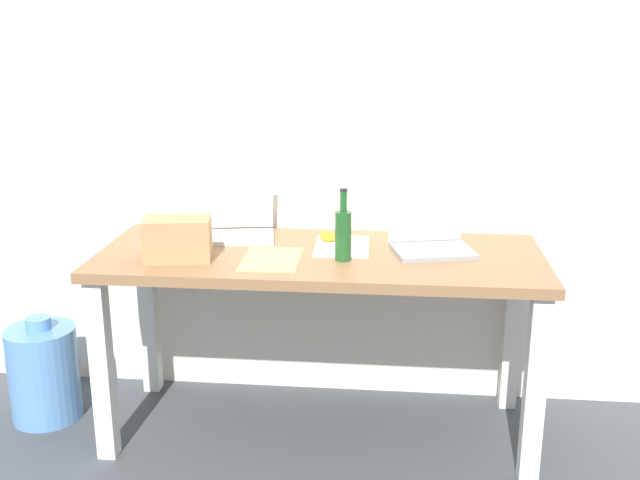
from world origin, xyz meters
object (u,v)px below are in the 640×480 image
object	(u,v)px
laptop_left	(237,224)
water_cooler_jug	(44,372)
beer_bottle	(343,233)
desk	(320,279)
laptop_right	(431,239)
computer_mouse	(328,236)
cardboard_box	(178,239)

from	to	relation	value
laptop_left	water_cooler_jug	size ratio (longest dim) A/B	0.74
laptop_left	beer_bottle	world-z (taller)	beer_bottle
desk	laptop_left	xyz separation A→B (m)	(-0.36, 0.19, 0.16)
beer_bottle	water_cooler_jug	size ratio (longest dim) A/B	0.60
desk	laptop_right	xyz separation A→B (m)	(0.42, 0.07, 0.16)
laptop_left	laptop_right	size ratio (longest dim) A/B	0.98
laptop_right	computer_mouse	xyz separation A→B (m)	(-0.41, 0.10, -0.03)
desk	computer_mouse	distance (m)	0.21
laptop_left	water_cooler_jug	bearing A→B (deg)	-166.05
laptop_right	computer_mouse	bearing A→B (deg)	166.18
desk	laptop_left	world-z (taller)	laptop_left
laptop_left	cardboard_box	size ratio (longest dim) A/B	1.36
laptop_left	beer_bottle	xyz separation A→B (m)	(0.46, -0.27, 0.05)
laptop_left	laptop_right	world-z (taller)	laptop_left
desk	water_cooler_jug	distance (m)	1.24
laptop_right	computer_mouse	world-z (taller)	laptop_right
laptop_left	laptop_right	xyz separation A→B (m)	(0.78, -0.12, -0.01)
beer_bottle	cardboard_box	distance (m)	0.61
desk	water_cooler_jug	size ratio (longest dim) A/B	3.79
desk	computer_mouse	xyz separation A→B (m)	(0.01, 0.17, 0.13)
beer_bottle	cardboard_box	size ratio (longest dim) A/B	1.11
computer_mouse	cardboard_box	xyz separation A→B (m)	(-0.53, -0.30, 0.06)
computer_mouse	cardboard_box	size ratio (longest dim) A/B	0.41
desk	beer_bottle	world-z (taller)	beer_bottle
laptop_left	computer_mouse	size ratio (longest dim) A/B	3.32
laptop_left	beer_bottle	size ratio (longest dim) A/B	1.23
laptop_right	cardboard_box	bearing A→B (deg)	-167.82
desk	laptop_right	size ratio (longest dim) A/B	5.00
laptop_left	water_cooler_jug	distance (m)	1.02
beer_bottle	water_cooler_jug	distance (m)	1.41
laptop_left	water_cooler_jug	world-z (taller)	laptop_left
laptop_left	computer_mouse	bearing A→B (deg)	-2.91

